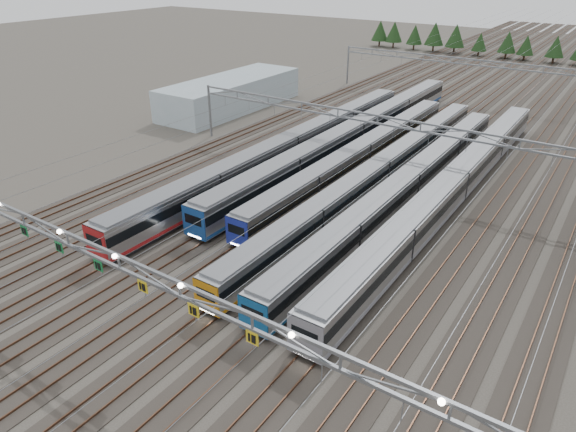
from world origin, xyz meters
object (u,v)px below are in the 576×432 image
Objects in this scene: train_a at (289,148)px; train_c at (361,155)px; gantry_near at (118,265)px; west_shed at (231,93)px; train_d at (379,172)px; train_e at (407,185)px; gantry_far at (479,68)px; train_f at (455,185)px; train_b at (354,134)px; gantry_mid at (377,127)px.

train_a is 1.21× the size of train_c.
gantry_near reaches higher than west_shed.
train_e reaches higher than train_d.
train_f is at bearing -76.67° from gantry_far.
train_f is 50.17m from west_shed.
west_shed is at bearing 123.26° from gantry_near.
gantry_near is (2.20, -40.82, 5.09)m from train_c.
gantry_far is (6.75, 37.58, 4.22)m from train_b.
train_a is at bearing -165.19° from gantry_mid.
gantry_near reaches higher than gantry_mid.
train_e is at bearing -25.76° from train_d.
train_c is 44.58m from gantry_far.
gantry_mid is at bearing -17.23° from train_c.
train_e is at bearing -43.57° from train_b.
train_a is at bearing -157.81° from train_c.
gantry_far reaches higher than train_f.
train_e is at bearing -34.23° from train_c.
train_b is at bearing 66.59° from train_a.
train_f reaches higher than train_d.
gantry_near is at bearing -90.03° from gantry_far.
gantry_near reaches higher than train_e.
train_c is 0.92× the size of gantry_far.
train_c is 36.43m from west_shed.
train_a is 30.29m from west_shed.
train_f is 2.14× the size of west_shed.
train_b is 1.08× the size of train_d.
train_a is 1.12× the size of gantry_mid.
train_d is 5.00m from train_e.
train_e is 51.06m from gantry_far.
train_c is at bearing -92.91° from gantry_far.
train_d is 5.97m from gantry_mid.
gantry_near is at bearing -93.57° from train_d.
west_shed is (-47.18, 17.06, 0.60)m from train_f.
gantry_far reaches higher than west_shed.
gantry_mid is at bearing 124.67° from train_d.
gantry_mid reaches higher than train_d.
train_e is 35.72m from gantry_near.
train_d is 1.11× the size of gantry_near.
train_f is 1.14× the size of gantry_mid.
train_e is at bearing -38.79° from gantry_mid.
train_f is at bearing 73.29° from gantry_near.
train_b is at bearing -13.79° from west_shed.
train_d is at bearing -87.33° from gantry_far.
train_d is 48.51m from gantry_far.
train_c is (4.50, -6.72, -0.16)m from train_b.
gantry_mid is at bearing -47.70° from train_b.
train_a is 1.08× the size of train_e.
gantry_mid is 45.00m from gantry_far.
train_d is 2.09× the size of west_shed.
train_a is 1.00× the size of train_d.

